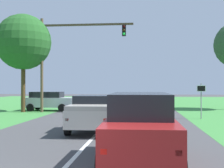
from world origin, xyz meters
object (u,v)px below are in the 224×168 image
at_px(red_suv_near, 140,128).
at_px(extra_tree_1, 23,42).
at_px(traffic_light, 65,50).
at_px(keep_moving_sign, 201,96).
at_px(crossing_suv_far, 49,101).
at_px(pickup_truck_lead, 93,112).

xyz_separation_m(red_suv_near, extra_tree_1, (-10.08, 16.21, 4.92)).
height_order(traffic_light, keep_moving_sign, traffic_light).
bearing_deg(crossing_suv_far, pickup_truck_lead, -62.50).
relative_size(traffic_light, extra_tree_1, 0.95).
xyz_separation_m(red_suv_near, crossing_suv_far, (-8.33, 17.83, -0.17)).
xyz_separation_m(keep_moving_sign, crossing_suv_far, (-12.42, 5.42, -0.65)).
bearing_deg(pickup_truck_lead, keep_moving_sign, 42.50).
xyz_separation_m(pickup_truck_lead, keep_moving_sign, (6.50, 5.96, 0.62)).
bearing_deg(keep_moving_sign, red_suv_near, -108.26).
bearing_deg(keep_moving_sign, extra_tree_1, 164.99).
height_order(pickup_truck_lead, traffic_light, traffic_light).
bearing_deg(crossing_suv_far, extra_tree_1, -137.10).
height_order(red_suv_near, keep_moving_sign, keep_moving_sign).
xyz_separation_m(red_suv_near, keep_moving_sign, (4.09, 12.41, 0.48)).
xyz_separation_m(traffic_light, crossing_suv_far, (-1.91, 1.58, -4.38)).
relative_size(keep_moving_sign, extra_tree_1, 0.29).
bearing_deg(traffic_light, crossing_suv_far, 140.48).
xyz_separation_m(crossing_suv_far, extra_tree_1, (-1.75, -1.62, 5.09)).
bearing_deg(crossing_suv_far, keep_moving_sign, -23.58).
relative_size(traffic_light, keep_moving_sign, 3.29).
bearing_deg(traffic_light, extra_tree_1, -179.27).
relative_size(pickup_truck_lead, extra_tree_1, 0.67).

